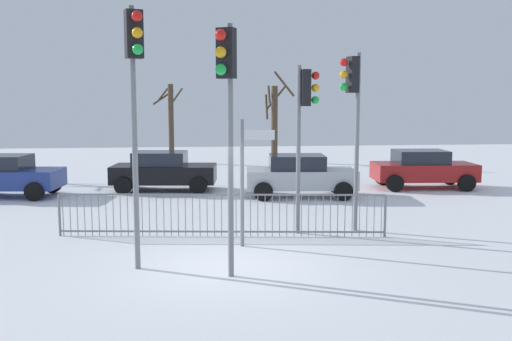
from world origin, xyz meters
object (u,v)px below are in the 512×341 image
traffic_light_mid_right (227,94)px  bare_tree_centre (171,121)px  traffic_light_foreground_left (305,111)px  direction_sign_post (245,176)px  traffic_light_rear_right (135,79)px  car_red_mid (423,168)px  car_black_far (163,170)px  bare_tree_right (275,120)px  car_blue_trailing (4,175)px  traffic_light_rear_left (353,101)px  car_silver_near (300,175)px

traffic_light_mid_right → bare_tree_centre: size_ratio=1.12×
traffic_light_foreground_left → direction_sign_post: traffic_light_foreground_left is taller
traffic_light_rear_right → direction_sign_post: size_ratio=1.75×
car_red_mid → car_black_far: bearing=-178.2°
car_red_mid → bare_tree_right: size_ratio=0.80×
direction_sign_post → car_red_mid: bearing=59.5°
car_red_mid → traffic_light_rear_right: bearing=-131.5°
car_black_far → bare_tree_centre: bearing=96.7°
car_blue_trailing → bare_tree_centre: (5.36, 10.61, 1.51)m
traffic_light_rear_left → bare_tree_centre: 17.84m
car_silver_near → car_red_mid: (5.06, 1.39, 0.00)m
traffic_light_rear_left → traffic_light_mid_right: (-3.37, -3.58, 0.14)m
traffic_light_foreground_left → direction_sign_post: 2.44m
traffic_light_rear_left → traffic_light_mid_right: size_ratio=0.96×
traffic_light_rear_left → traffic_light_foreground_left: bearing=81.4°
traffic_light_mid_right → car_black_far: (-1.80, 10.69, -2.71)m
car_blue_trailing → bare_tree_right: (11.02, 10.30, 1.55)m
traffic_light_rear_left → traffic_light_mid_right: bearing=123.6°
traffic_light_foreground_left → car_black_far: size_ratio=1.07×
car_blue_trailing → car_black_far: bearing=13.7°
traffic_light_mid_right → car_blue_trailing: 12.64m
traffic_light_mid_right → bare_tree_centre: bearing=-58.2°
traffic_light_foreground_left → car_black_far: (-3.92, 7.22, -2.33)m
traffic_light_rear_left → bare_tree_right: (0.36, 16.68, -1.01)m
traffic_light_rear_right → car_blue_trailing: (-5.56, 9.27, -2.99)m
car_blue_trailing → direction_sign_post: bearing=-38.3°
direction_sign_post → car_silver_near: 7.09m
traffic_light_rear_right → traffic_light_mid_right: (1.72, -0.70, -0.28)m
traffic_light_rear_left → car_blue_trailing: bearing=46.0°
traffic_light_rear_right → car_blue_trailing: size_ratio=1.30×
traffic_light_rear_right → traffic_light_mid_right: size_ratio=1.08×
car_silver_near → bare_tree_right: (0.70, 11.36, 1.55)m
traffic_light_rear_right → traffic_light_mid_right: traffic_light_rear_right is taller
traffic_light_rear_right → bare_tree_right: traffic_light_rear_right is taller
traffic_light_foreground_left → car_black_far: traffic_light_foreground_left is taller
bare_tree_right → direction_sign_post: bearing=-100.1°
traffic_light_rear_right → car_red_mid: (9.82, 9.59, -2.99)m
car_black_far → bare_tree_right: (5.53, 9.57, 1.55)m
traffic_light_rear_left → bare_tree_centre: traffic_light_rear_left is taller
bare_tree_centre → bare_tree_right: bearing=-3.2°
direction_sign_post → car_silver_near: (2.51, 6.57, -0.88)m
traffic_light_mid_right → traffic_light_foreground_left: bearing=-94.8°
traffic_light_rear_right → car_silver_near: traffic_light_rear_right is taller
car_red_mid → bare_tree_right: 11.00m
car_blue_trailing → car_red_mid: bearing=7.3°
car_red_mid → bare_tree_centre: (-10.01, 10.29, 1.51)m
direction_sign_post → bare_tree_right: bearing=92.9°
car_silver_near → bare_tree_right: bearing=91.1°
traffic_light_rear_right → bare_tree_centre: 19.93m
traffic_light_rear_left → direction_sign_post: (-2.85, -1.25, -1.68)m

